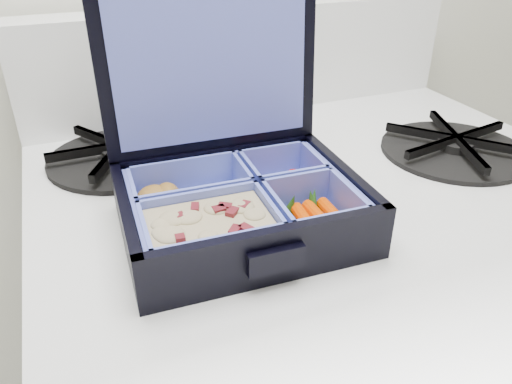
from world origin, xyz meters
name	(u,v)px	position (x,y,z in m)	size (l,w,h in m)	color
bento_box	(241,207)	(-0.07, 1.63, 1.00)	(0.22, 0.17, 0.05)	black
burner_grate	(456,143)	(0.24, 1.69, 0.98)	(0.18, 0.18, 0.03)	black
burner_grate_rear	(121,152)	(-0.15, 1.83, 0.98)	(0.18, 0.18, 0.02)	black
fork	(232,166)	(-0.03, 1.75, 0.97)	(0.02, 0.18, 0.01)	#B8B8B8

